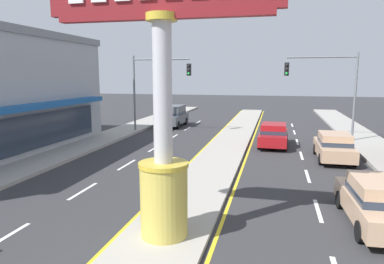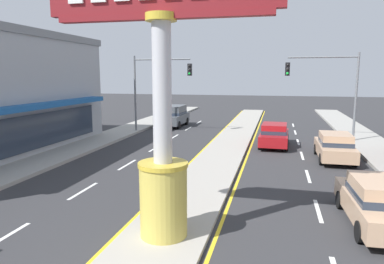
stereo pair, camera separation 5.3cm
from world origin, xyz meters
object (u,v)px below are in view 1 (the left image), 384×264
at_px(traffic_light_right_side, 329,81).
at_px(sedan_far_left_oncoming, 379,202).
at_px(suv_near_left_lane, 173,116).
at_px(district_sign, 163,108).
at_px(sedan_mid_left_lane, 273,135).
at_px(traffic_light_left_side, 155,81).
at_px(sedan_far_right_lane, 334,146).

relative_size(traffic_light_right_side, sedan_far_left_oncoming, 1.42).
distance_m(traffic_light_right_side, suv_near_left_lane, 14.00).
relative_size(district_sign, sedan_mid_left_lane, 1.77).
distance_m(traffic_light_left_side, sedan_far_left_oncoming, 20.34).
bearing_deg(sedan_far_left_oncoming, traffic_light_left_side, 129.34).
height_order(district_sign, suv_near_left_lane, district_sign).
bearing_deg(district_sign, sedan_mid_left_lane, 78.73).
xyz_separation_m(district_sign, sedan_far_right_lane, (6.21, 11.39, -3.00)).
distance_m(traffic_light_left_side, suv_near_left_lane, 5.27).
distance_m(sedan_mid_left_lane, sedan_far_left_oncoming, 12.60).
bearing_deg(suv_near_left_lane, traffic_light_left_side, -93.96).
height_order(sedan_far_right_lane, sedan_mid_left_lane, same).
xyz_separation_m(traffic_light_left_side, sedan_far_right_lane, (12.70, -6.54, -3.46)).
bearing_deg(suv_near_left_lane, sedan_mid_left_lane, -39.33).
distance_m(suv_near_left_lane, sedan_far_left_oncoming, 23.23).
relative_size(suv_near_left_lane, sedan_far_left_oncoming, 1.05).
xyz_separation_m(district_sign, sedan_far_left_oncoming, (6.21, 2.43, -3.00)).
xyz_separation_m(sedan_far_right_lane, suv_near_left_lane, (-12.42, 10.66, 0.20)).
xyz_separation_m(traffic_light_right_side, sedan_mid_left_lane, (-3.59, -2.58, -3.46)).
height_order(sedan_far_right_lane, sedan_far_left_oncoming, same).
height_order(traffic_light_left_side, suv_near_left_lane, traffic_light_left_side).
bearing_deg(sedan_mid_left_lane, sedan_far_right_lane, -44.05).
height_order(sedan_far_right_lane, suv_near_left_lane, suv_near_left_lane).
bearing_deg(suv_near_left_lane, traffic_light_right_side, -21.05).
bearing_deg(traffic_light_left_side, suv_near_left_lane, 86.04).
relative_size(traffic_light_left_side, suv_near_left_lane, 1.35).
xyz_separation_m(traffic_light_left_side, traffic_light_right_side, (12.99, -0.76, 0.00)).
height_order(district_sign, traffic_light_left_side, district_sign).
relative_size(district_sign, sedan_far_left_oncoming, 1.76).
bearing_deg(district_sign, traffic_light_left_side, 109.91).
xyz_separation_m(traffic_light_left_side, sedan_mid_left_lane, (9.40, -3.35, -3.46)).
bearing_deg(traffic_light_left_side, sedan_far_right_lane, -27.24).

